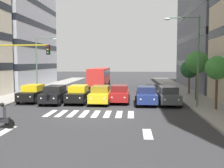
# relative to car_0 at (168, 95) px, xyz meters

# --- Properties ---
(ground_plane) EXTENTS (180.00, 180.00, 0.00)m
(ground_plane) POSITION_rel_car_0_xyz_m (6.60, 4.84, -0.89)
(ground_plane) COLOR #2D2D30
(sidewalk_left) EXTENTS (3.39, 90.00, 0.15)m
(sidewalk_left) POSITION_rel_car_0_xyz_m (-3.31, 4.84, -0.81)
(sidewalk_left) COLOR gray
(sidewalk_left) RESTS_ON ground_plane
(building_left_block_0) EXTENTS (8.29, 20.06, 19.05)m
(building_left_block_0) POSITION_rel_car_0_xyz_m (-9.13, -16.65, 8.64)
(building_left_block_0) COLOR slate
(building_left_block_0) RESTS_ON ground_plane
(building_right_block_0) EXTENTS (8.29, 18.09, 22.96)m
(building_right_block_0) POSITION_rel_car_0_xyz_m (22.34, -17.64, 10.59)
(building_right_block_0) COLOR #ADB2BC
(building_right_block_0) RESTS_ON ground_plane
(crosswalk_markings) EXTENTS (6.75, 2.80, 0.01)m
(crosswalk_markings) POSITION_rel_car_0_xyz_m (6.60, 4.84, -0.88)
(crosswalk_markings) COLOR silver
(crosswalk_markings) RESTS_ON ground_plane
(lane_arrow_0) EXTENTS (0.50, 2.20, 0.01)m
(lane_arrow_0) POSITION_rel_car_0_xyz_m (2.50, 10.34, -0.88)
(lane_arrow_0) COLOR silver
(lane_arrow_0) RESTS_ON ground_plane
(lane_arrow_1) EXTENTS (0.50, 2.20, 0.01)m
(lane_arrow_1) POSITION_rel_car_0_xyz_m (10.71, 10.34, -0.88)
(lane_arrow_1) COLOR silver
(lane_arrow_1) RESTS_ON ground_plane
(car_0) EXTENTS (2.02, 4.44, 1.72)m
(car_0) POSITION_rel_car_0_xyz_m (0.00, 0.00, 0.00)
(car_0) COLOR #474C51
(car_0) RESTS_ON ground_plane
(car_1) EXTENTS (2.02, 4.44, 1.72)m
(car_1) POSITION_rel_car_0_xyz_m (2.06, -0.01, 0.00)
(car_1) COLOR navy
(car_1) RESTS_ON ground_plane
(car_2) EXTENTS (2.02, 4.44, 1.72)m
(car_2) POSITION_rel_car_0_xyz_m (4.62, -1.08, 0.00)
(car_2) COLOR maroon
(car_2) RESTS_ON ground_plane
(car_3) EXTENTS (2.02, 4.44, 1.72)m
(car_3) POSITION_rel_car_0_xyz_m (6.39, -0.16, 0.00)
(car_3) COLOR gold
(car_3) RESTS_ON ground_plane
(car_4) EXTENTS (2.02, 4.44, 1.72)m
(car_4) POSITION_rel_car_0_xyz_m (8.59, -0.46, 0.00)
(car_4) COLOR black
(car_4) RESTS_ON ground_plane
(car_5) EXTENTS (2.02, 4.44, 1.72)m
(car_5) POSITION_rel_car_0_xyz_m (10.82, 0.02, 0.00)
(car_5) COLOR black
(car_5) RESTS_ON ground_plane
(car_6) EXTENTS (2.02, 4.44, 1.72)m
(car_6) POSITION_rel_car_0_xyz_m (13.31, -0.91, 0.00)
(car_6) COLOR black
(car_6) RESTS_ON ground_plane
(bus_behind_traffic) EXTENTS (2.78, 10.50, 3.00)m
(bus_behind_traffic) POSITION_rel_car_0_xyz_m (8.59, -17.37, 0.97)
(bus_behind_traffic) COLOR red
(bus_behind_traffic) RESTS_ON ground_plane
(motorcycle_with_rider) EXTENTS (1.70, 0.38, 1.57)m
(motorcycle_with_rider) POSITION_rel_car_0_xyz_m (11.22, 9.73, -0.24)
(motorcycle_with_rider) COLOR black
(motorcycle_with_rider) RESTS_ON ground_plane
(traffic_light_gantry) EXTENTS (4.73, 0.36, 5.50)m
(traffic_light_gantry) POSITION_rel_car_0_xyz_m (13.05, 4.59, 2.84)
(traffic_light_gantry) COLOR #AD991E
(traffic_light_gantry) RESTS_ON ground_plane
(street_lamp_left) EXTENTS (3.02, 0.28, 7.73)m
(street_lamp_left) POSITION_rel_car_0_xyz_m (-1.75, 1.80, 3.96)
(street_lamp_left) COLOR #4C6B56
(street_lamp_left) RESTS_ON sidewalk_left
(street_lamp_right) EXTENTS (2.74, 0.28, 6.93)m
(street_lamp_right) POSITION_rel_car_0_xyz_m (14.98, -7.93, 3.50)
(street_lamp_right) COLOR #4C6B56
(street_lamp_right) RESTS_ON sidewalk_right
(street_tree_0) EXTENTS (1.92, 1.92, 4.34)m
(street_tree_0) POSITION_rel_car_0_xyz_m (-3.50, 2.81, 2.61)
(street_tree_0) COLOR #513823
(street_tree_0) RESTS_ON sidewalk_left
(street_tree_1) EXTENTS (2.28, 2.28, 4.96)m
(street_tree_1) POSITION_rel_car_0_xyz_m (-3.17, -2.70, 3.07)
(street_tree_1) COLOR #513823
(street_tree_1) RESTS_ON sidewalk_left
(street_tree_2) EXTENTS (2.13, 2.13, 4.05)m
(street_tree_2) POSITION_rel_car_0_xyz_m (-3.49, -7.72, 2.24)
(street_tree_2) COLOR #513823
(street_tree_2) RESTS_ON sidewalk_left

